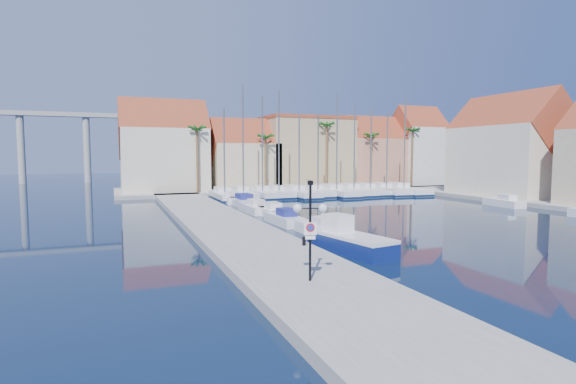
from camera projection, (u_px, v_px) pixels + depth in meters
The scene contains 36 objects.
ground at pixel (428, 255), 26.12m from camera, with size 260.00×260.00×0.00m, color black.
quay_west at pixel (223, 226), 35.39m from camera, with size 6.00×77.00×0.50m, color gray.
shore_north at pixel (289, 188), 74.29m from camera, with size 54.00×16.00×0.50m, color gray.
shore_east at pixel (571, 203), 51.60m from camera, with size 12.00×60.00×0.50m, color gray.
lamp_post at pixel (310, 215), 18.87m from camera, with size 1.40×0.74×4.29m.
bollard at pixel (304, 241), 26.48m from camera, with size 0.21×0.21×0.53m, color black.
fishing_boat at pixel (348, 240), 26.97m from camera, with size 3.16×6.47×2.17m.
motorboat_west_0 at pixel (320, 228), 32.52m from camera, with size 1.98×5.12×1.40m.
motorboat_west_1 at pixel (284, 218), 37.60m from camera, with size 1.83×5.34×1.40m.
motorboat_west_2 at pixel (272, 211), 42.43m from camera, with size 1.83×5.38×1.40m.
motorboat_west_3 at pixel (255, 208), 45.28m from camera, with size 1.93×5.60×1.40m.
motorboat_west_4 at pixel (243, 201), 51.69m from camera, with size 2.24×6.74×1.40m.
motorboat_west_5 at pixel (232, 198), 55.16m from camera, with size 2.28×5.89×1.40m.
motorboat_east_1 at pixel (504, 202), 50.54m from camera, with size 2.10×5.18×1.40m.
sailboat_0 at pixel (224, 195), 58.12m from camera, with size 2.64×9.52×11.69m.
sailboat_1 at pixel (243, 194), 59.50m from camera, with size 2.52×8.81×14.85m.
sailboat_2 at pixel (261, 193), 60.77m from camera, with size 2.70×9.32×13.53m.
sailboat_3 at pixel (278, 193), 61.34m from camera, with size 2.33×8.41×14.32m.
sailboat_4 at pixel (297, 193), 61.85m from camera, with size 3.01×10.82×11.22m.
sailboat_5 at pixel (317, 192), 62.98m from camera, with size 3.12×9.18×11.52m.
sailboat_6 at pixel (334, 192), 63.68m from camera, with size 3.08×11.22×14.30m.
sailboat_7 at pixel (352, 191), 64.94m from camera, with size 2.92×10.64×12.84m.
sailboat_8 at pixel (368, 190), 65.78m from camera, with size 2.73×9.79×12.47m.
sailboat_9 at pixel (384, 190), 66.41m from camera, with size 3.67×11.15×12.06m.
sailboat_10 at pixel (401, 190), 67.22m from camera, with size 3.71×11.86×14.51m.
building_0 at pixel (164, 150), 65.61m from camera, with size 12.30×9.00×13.50m.
building_1 at pixel (243, 158), 70.05m from camera, with size 10.30×8.00×11.00m.
building_2 at pixel (305, 152), 74.87m from camera, with size 14.20×10.20×11.50m.
building_3 at pixel (371, 154), 78.31m from camera, with size 10.30×8.00×12.00m.
building_4 at pixel (417, 148), 80.55m from camera, with size 8.30×8.00×14.00m.
building_6 at pixel (509, 149), 59.43m from camera, with size 9.00×14.30×13.50m.
palm_0 at pixel (197, 131), 62.19m from camera, with size 2.60×2.60×10.15m.
palm_1 at pixel (265, 139), 65.89m from camera, with size 2.60×2.60×9.15m.
palm_2 at pixel (327, 127), 69.35m from camera, with size 2.60×2.60×11.15m.
palm_3 at pixel (371, 137), 72.36m from camera, with size 2.60×2.60×9.65m.
palm_4 at pixel (413, 132), 75.17m from camera, with size 2.60×2.60×10.65m.
Camera 1 is at (-16.96, -21.00, 5.87)m, focal length 28.00 mm.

